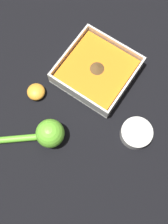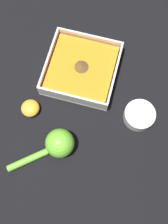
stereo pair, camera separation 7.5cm
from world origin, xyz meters
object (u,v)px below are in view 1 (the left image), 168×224
Objects in this scene: square_dish at (97,71)px; lemon_half at (36,92)px; lemon_squeezer at (48,134)px; spice_bowl at (136,133)px.

square_dish is 3.90× the size of lemon_half.
lemon_squeezer is (-0.00, -0.24, 0.02)m from square_dish.
lemon_half is at bearing -169.31° from spice_bowl.
spice_bowl is (0.20, -0.10, -0.00)m from square_dish.
spice_bowl reaches higher than lemon_half.
square_dish is 0.24m from lemon_squeezer.
square_dish is 2.37× the size of spice_bowl.
lemon_squeezer is 3.13× the size of lemon_half.
square_dish reaches higher than lemon_half.
square_dish is at bearing 153.52° from spice_bowl.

